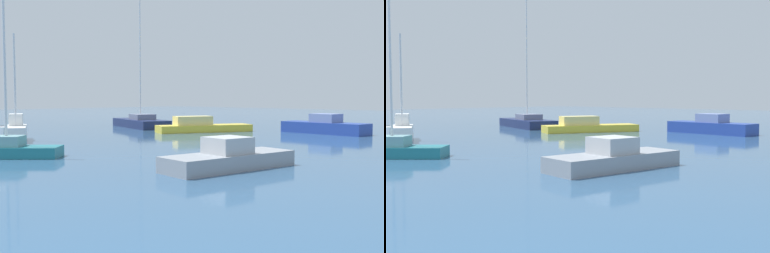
% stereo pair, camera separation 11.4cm
% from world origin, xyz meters
% --- Properties ---
extents(water, '(160.00, 160.00, 0.00)m').
position_xyz_m(water, '(15.00, 20.00, 0.00)').
color(water, '#2D5175').
rests_on(water, ground).
extents(sailboat_navy_far_right, '(4.88, 8.41, 13.44)m').
position_xyz_m(sailboat_navy_far_right, '(25.58, 30.25, 0.52)').
color(sailboat_navy_far_right, '#19234C').
rests_on(sailboat_navy_far_right, water).
extents(motorboat_grey_center_channel, '(5.97, 2.53, 1.30)m').
position_xyz_m(motorboat_grey_center_channel, '(12.00, 7.68, 0.44)').
color(motorboat_grey_center_channel, gray).
rests_on(motorboat_grey_center_channel, water).
extents(sailboat_teal_near_pier, '(4.73, 4.71, 8.03)m').
position_xyz_m(sailboat_teal_near_pier, '(7.24, 17.52, 0.43)').
color(sailboat_teal_near_pier, '#1E707A').
rests_on(sailboat_teal_near_pier, water).
extents(motorboat_yellow_far_left, '(8.01, 5.11, 1.31)m').
position_xyz_m(motorboat_yellow_far_left, '(25.47, 22.19, 0.46)').
color(motorboat_yellow_far_left, gold).
rests_on(motorboat_yellow_far_left, water).
extents(sailboat_white_distant_north, '(3.08, 4.45, 6.95)m').
position_xyz_m(sailboat_white_distant_north, '(11.18, 25.21, 0.66)').
color(sailboat_white_distant_north, white).
rests_on(sailboat_white_distant_north, water).
extents(motorboat_blue_behind_lamppost, '(2.34, 6.95, 1.56)m').
position_xyz_m(motorboat_blue_behind_lamppost, '(31.21, 14.23, 0.56)').
color(motorboat_blue_behind_lamppost, '#233D93').
rests_on(motorboat_blue_behind_lamppost, water).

